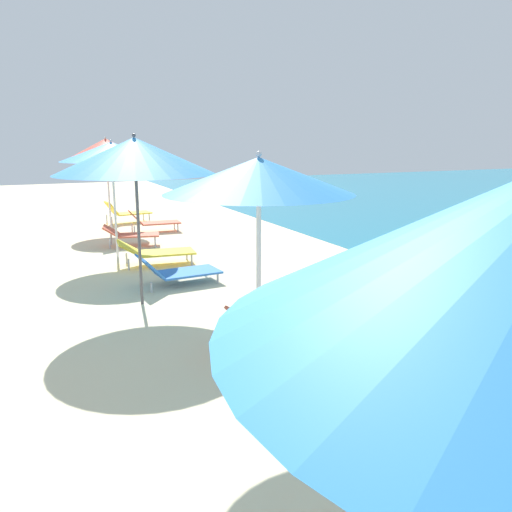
{
  "coord_description": "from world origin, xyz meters",
  "views": [
    {
      "loc": [
        -1.95,
        6.69,
        2.71
      ],
      "look_at": [
        0.5,
        12.19,
        1.33
      ],
      "focal_mm": 36.43,
      "sensor_mm": 36.0,
      "label": 1
    }
  ],
  "objects_px": {
    "lounger_fourth_shoreside": "(281,326)",
    "lounger_fifth_shoreside": "(177,271)",
    "umbrella_farthest": "(106,148)",
    "umbrella_fourth": "(259,176)",
    "umbrella_sixth": "(111,152)",
    "umbrella_fifth": "(135,156)",
    "lounger_sixth_inland": "(156,251)",
    "lounger_farthest_inland": "(153,221)",
    "lounger_farthest_shoreside": "(127,212)",
    "lounger_sixth_shoreside": "(131,234)"
  },
  "relations": [
    {
      "from": "lounger_sixth_inland",
      "to": "lounger_farthest_inland",
      "type": "height_order",
      "value": "lounger_farthest_inland"
    },
    {
      "from": "umbrella_sixth",
      "to": "lounger_sixth_inland",
      "type": "distance_m",
      "value": 2.43
    },
    {
      "from": "lounger_fourth_shoreside",
      "to": "lounger_fifth_shoreside",
      "type": "bearing_deg",
      "value": 84.29
    },
    {
      "from": "lounger_fifth_shoreside",
      "to": "lounger_farthest_inland",
      "type": "relative_size",
      "value": 1.05
    },
    {
      "from": "lounger_fourth_shoreside",
      "to": "lounger_fifth_shoreside",
      "type": "height_order",
      "value": "lounger_fourth_shoreside"
    },
    {
      "from": "umbrella_fifth",
      "to": "lounger_sixth_shoreside",
      "type": "bearing_deg",
      "value": 81.29
    },
    {
      "from": "umbrella_fifth",
      "to": "lounger_sixth_inland",
      "type": "distance_m",
      "value": 3.46
    },
    {
      "from": "umbrella_sixth",
      "to": "lounger_farthest_inland",
      "type": "bearing_deg",
      "value": 62.96
    },
    {
      "from": "lounger_fifth_shoreside",
      "to": "umbrella_sixth",
      "type": "height_order",
      "value": "umbrella_sixth"
    },
    {
      "from": "umbrella_fifth",
      "to": "lounger_fifth_shoreside",
      "type": "bearing_deg",
      "value": 47.01
    },
    {
      "from": "umbrella_farthest",
      "to": "lounger_farthest_inland",
      "type": "relative_size",
      "value": 1.84
    },
    {
      "from": "lounger_sixth_shoreside",
      "to": "umbrella_fourth",
      "type": "bearing_deg",
      "value": -78.93
    },
    {
      "from": "umbrella_fifth",
      "to": "lounger_farthest_shoreside",
      "type": "bearing_deg",
      "value": 81.18
    },
    {
      "from": "umbrella_farthest",
      "to": "umbrella_fourth",
      "type": "bearing_deg",
      "value": -90.75
    },
    {
      "from": "lounger_fifth_shoreside",
      "to": "lounger_sixth_inland",
      "type": "height_order",
      "value": "lounger_fifth_shoreside"
    },
    {
      "from": "lounger_sixth_shoreside",
      "to": "lounger_fourth_shoreside",
      "type": "bearing_deg",
      "value": -73.13
    },
    {
      "from": "lounger_sixth_shoreside",
      "to": "umbrella_farthest",
      "type": "distance_m",
      "value": 3.48
    },
    {
      "from": "lounger_sixth_inland",
      "to": "lounger_sixth_shoreside",
      "type": "bearing_deg",
      "value": 98.94
    },
    {
      "from": "lounger_farthest_shoreside",
      "to": "lounger_farthest_inland",
      "type": "distance_m",
      "value": 2.04
    },
    {
      "from": "umbrella_farthest",
      "to": "umbrella_sixth",
      "type": "bearing_deg",
      "value": -96.65
    },
    {
      "from": "umbrella_fifth",
      "to": "lounger_sixth_shoreside",
      "type": "distance_m",
      "value": 5.32
    },
    {
      "from": "umbrella_sixth",
      "to": "lounger_sixth_inland",
      "type": "height_order",
      "value": "umbrella_sixth"
    },
    {
      "from": "lounger_farthest_shoreside",
      "to": "lounger_farthest_inland",
      "type": "relative_size",
      "value": 0.99
    },
    {
      "from": "umbrella_fourth",
      "to": "lounger_farthest_shoreside",
      "type": "xyz_separation_m",
      "value": [
        0.82,
        12.17,
        -1.98
      ]
    },
    {
      "from": "lounger_farthest_inland",
      "to": "lounger_farthest_shoreside",
      "type": "bearing_deg",
      "value": 104.59
    },
    {
      "from": "umbrella_farthest",
      "to": "lounger_farthest_shoreside",
      "type": "distance_m",
      "value": 2.4
    },
    {
      "from": "lounger_sixth_shoreside",
      "to": "lounger_farthest_inland",
      "type": "distance_m",
      "value": 2.06
    },
    {
      "from": "lounger_fourth_shoreside",
      "to": "lounger_sixth_inland",
      "type": "relative_size",
      "value": 0.91
    },
    {
      "from": "lounger_fifth_shoreside",
      "to": "lounger_farthest_inland",
      "type": "bearing_deg",
      "value": 76.65
    },
    {
      "from": "umbrella_fifth",
      "to": "lounger_farthest_inland",
      "type": "distance_m",
      "value": 7.17
    },
    {
      "from": "lounger_sixth_shoreside",
      "to": "umbrella_fifth",
      "type": "bearing_deg",
      "value": -86.16
    },
    {
      "from": "umbrella_fourth",
      "to": "lounger_farthest_shoreside",
      "type": "relative_size",
      "value": 1.75
    },
    {
      "from": "umbrella_fourth",
      "to": "lounger_farthest_inland",
      "type": "xyz_separation_m",
      "value": [
        1.21,
        10.17,
        -2.02
      ]
    },
    {
      "from": "umbrella_fourth",
      "to": "lounger_farthest_shoreside",
      "type": "distance_m",
      "value": 12.36
    },
    {
      "from": "umbrella_fifth",
      "to": "lounger_fifth_shoreside",
      "type": "height_order",
      "value": "umbrella_fifth"
    },
    {
      "from": "lounger_farthest_shoreside",
      "to": "lounger_sixth_shoreside",
      "type": "bearing_deg",
      "value": -107.66
    },
    {
      "from": "umbrella_fourth",
      "to": "lounger_fifth_shoreside",
      "type": "height_order",
      "value": "umbrella_fourth"
    },
    {
      "from": "lounger_sixth_inland",
      "to": "lounger_farthest_inland",
      "type": "relative_size",
      "value": 1.13
    },
    {
      "from": "umbrella_sixth",
      "to": "umbrella_farthest",
      "type": "height_order",
      "value": "umbrella_farthest"
    },
    {
      "from": "umbrella_fifth",
      "to": "umbrella_fourth",
      "type": "bearing_deg",
      "value": -81.58
    },
    {
      "from": "umbrella_sixth",
      "to": "lounger_farthest_inland",
      "type": "xyz_separation_m",
      "value": [
        1.53,
        3.0,
        -2.09
      ]
    },
    {
      "from": "umbrella_farthest",
      "to": "lounger_farthest_inland",
      "type": "bearing_deg",
      "value": -42.46
    },
    {
      "from": "lounger_sixth_inland",
      "to": "lounger_farthest_shoreside",
      "type": "distance_m",
      "value": 6.06
    },
    {
      "from": "umbrella_fourth",
      "to": "umbrella_farthest",
      "type": "xyz_separation_m",
      "value": [
        0.15,
        11.15,
        0.08
      ]
    },
    {
      "from": "lounger_sixth_shoreside",
      "to": "lounger_sixth_inland",
      "type": "relative_size",
      "value": 0.88
    },
    {
      "from": "umbrella_fourth",
      "to": "lounger_sixth_shoreside",
      "type": "relative_size",
      "value": 1.75
    },
    {
      "from": "lounger_sixth_shoreside",
      "to": "lounger_fifth_shoreside",
      "type": "bearing_deg",
      "value": -75.65
    },
    {
      "from": "umbrella_fourth",
      "to": "umbrella_farthest",
      "type": "height_order",
      "value": "umbrella_farthest"
    },
    {
      "from": "umbrella_fourth",
      "to": "lounger_sixth_shoreside",
      "type": "distance_m",
      "value": 8.61
    },
    {
      "from": "lounger_fourth_shoreside",
      "to": "lounger_fifth_shoreside",
      "type": "xyz_separation_m",
      "value": [
        -0.43,
        3.47,
        -0.03
      ]
    }
  ]
}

